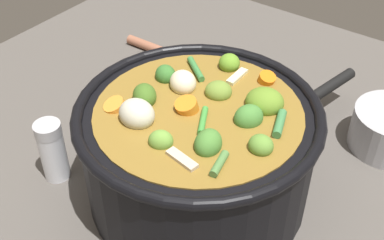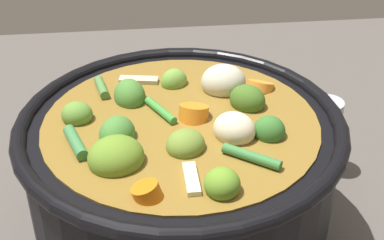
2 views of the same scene
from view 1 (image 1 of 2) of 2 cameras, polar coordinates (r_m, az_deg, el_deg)
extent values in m
plane|color=#514C47|center=(0.71, 0.63, -7.94)|extent=(1.10, 1.10, 0.00)
cylinder|color=black|center=(0.66, 0.67, -3.84)|extent=(0.29, 0.29, 0.14)
torus|color=black|center=(0.61, 0.72, 0.89)|extent=(0.31, 0.31, 0.01)
cylinder|color=olive|center=(0.65, 0.68, -3.49)|extent=(0.26, 0.26, 0.13)
ellipsoid|color=olive|center=(0.62, 8.22, 2.00)|extent=(0.06, 0.06, 0.04)
ellipsoid|color=#38712D|center=(0.67, -3.03, 5.11)|extent=(0.04, 0.04, 0.03)
ellipsoid|color=#436B22|center=(0.63, -5.39, 2.73)|extent=(0.05, 0.05, 0.03)
ellipsoid|color=#478336|center=(0.60, 6.42, 0.24)|extent=(0.04, 0.05, 0.03)
ellipsoid|color=#6C9E3C|center=(0.57, -3.82, -2.24)|extent=(0.04, 0.04, 0.03)
ellipsoid|color=olive|center=(0.69, 4.25, 6.45)|extent=(0.03, 0.03, 0.03)
ellipsoid|color=#498233|center=(0.56, 1.84, -2.72)|extent=(0.04, 0.04, 0.03)
ellipsoid|color=olive|center=(0.64, 3.28, 3.13)|extent=(0.05, 0.05, 0.03)
ellipsoid|color=olive|center=(0.56, 7.81, -2.87)|extent=(0.03, 0.03, 0.02)
cylinder|color=orange|center=(0.61, -0.55, 1.40)|extent=(0.04, 0.04, 0.03)
cylinder|color=orange|center=(0.67, 8.41, 4.51)|extent=(0.03, 0.03, 0.02)
cylinder|color=orange|center=(0.62, -8.73, 1.57)|extent=(0.04, 0.04, 0.02)
ellipsoid|color=beige|center=(0.60, -6.27, 0.66)|extent=(0.05, 0.04, 0.04)
ellipsoid|color=beige|center=(0.65, -1.03, 4.25)|extent=(0.05, 0.05, 0.03)
cylinder|color=#408046|center=(0.59, 9.90, -0.39)|extent=(0.02, 0.04, 0.01)
cylinder|color=#507F3F|center=(0.54, 3.12, -4.96)|extent=(0.02, 0.04, 0.01)
cylinder|color=#3F9239|center=(0.59, 1.25, -0.04)|extent=(0.03, 0.04, 0.01)
cylinder|color=#3A7E3C|center=(0.68, 0.43, 5.82)|extent=(0.05, 0.04, 0.01)
cube|color=beige|center=(0.67, 5.48, 4.80)|extent=(0.01, 0.04, 0.01)
cube|color=beige|center=(0.54, -1.15, -4.47)|extent=(0.04, 0.02, 0.01)
ellipsoid|color=#9A5E45|center=(0.89, -6.98, 3.93)|extent=(0.06, 0.05, 0.02)
cylinder|color=#9A5E45|center=(0.96, -2.27, 7.34)|extent=(0.21, 0.02, 0.02)
cylinder|color=silver|center=(0.73, -15.40, -3.87)|extent=(0.04, 0.04, 0.08)
cylinder|color=#B7B7BC|center=(0.70, -16.05, -1.04)|extent=(0.04, 0.04, 0.02)
cylinder|color=black|center=(0.84, 15.52, 3.79)|extent=(0.04, 0.11, 0.02)
camera|label=2|loc=(0.86, 23.06, 29.99)|focal=51.65mm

